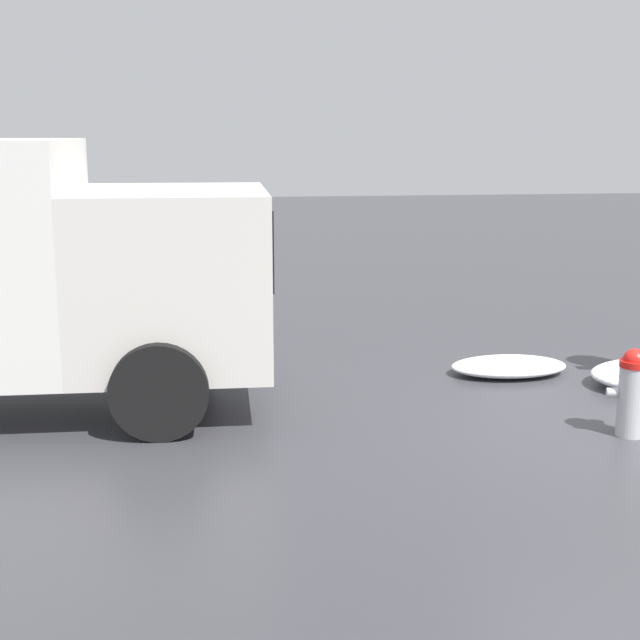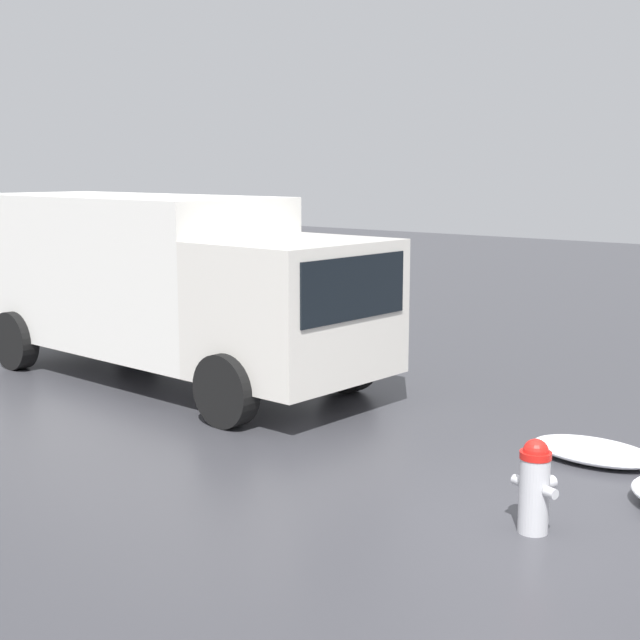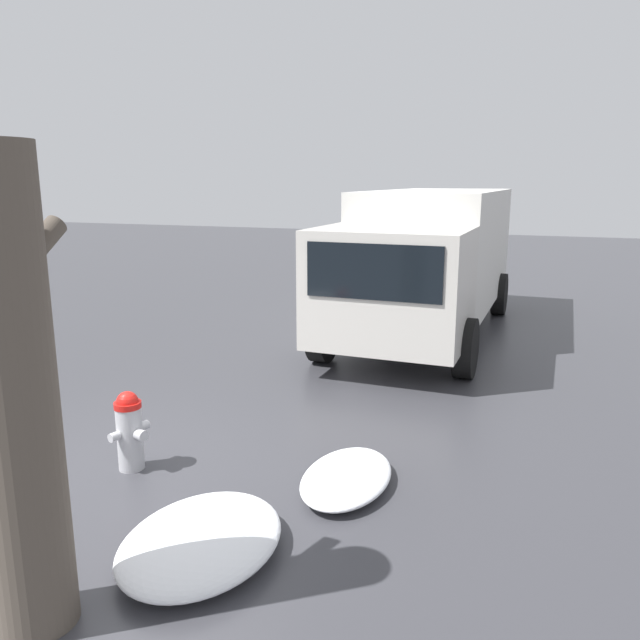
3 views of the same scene
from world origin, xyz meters
name	(u,v)px [view 1 (image 1 of 3)]	position (x,y,z in m)	size (l,w,h in m)	color
ground_plane	(629,435)	(0.00, 0.00, 0.00)	(60.00, 60.00, 0.00)	#38383D
fire_hydrant	(632,391)	(0.00, 0.00, 0.42)	(0.46, 0.37, 0.82)	#B7B7BC
snow_pile_curbside	(509,366)	(0.38, -2.18, 0.09)	(1.35, 0.81, 0.19)	white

